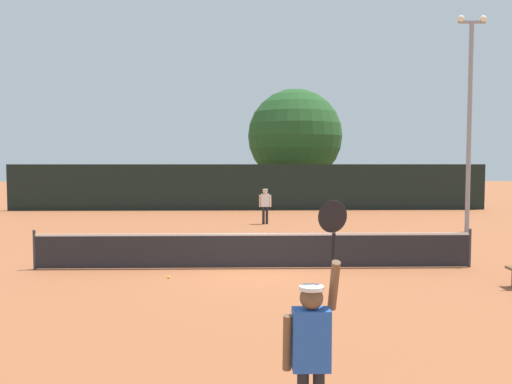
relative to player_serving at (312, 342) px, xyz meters
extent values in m
plane|color=#9E5633|center=(-0.40, 9.02, -1.13)|extent=(120.00, 120.00, 0.00)
cube|color=#232328|center=(-0.40, 9.02, -0.65)|extent=(11.91, 0.03, 0.91)
cube|color=white|center=(-0.40, 9.02, -0.20)|extent=(11.91, 0.04, 0.06)
cylinder|color=#333338|center=(-6.35, 9.02, -0.59)|extent=(0.08, 0.08, 1.07)
cylinder|color=#333338|center=(5.56, 9.02, -0.59)|extent=(0.08, 0.08, 1.07)
cube|color=black|center=(-0.40, 25.96, 0.24)|extent=(28.47, 0.12, 2.73)
cube|color=blue|center=(-0.01, -0.01, 0.03)|extent=(0.38, 0.22, 0.62)
sphere|color=brown|center=(-0.01, -0.01, 0.45)|extent=(0.24, 0.24, 0.24)
cylinder|color=white|center=(-0.01, -0.01, 0.55)|extent=(0.25, 0.25, 0.04)
cylinder|color=brown|center=(-0.25, -0.01, -0.01)|extent=(0.09, 0.18, 0.59)
cylinder|color=brown|center=(0.23, 0.07, 0.55)|extent=(0.09, 0.33, 0.57)
cylinder|color=black|center=(0.23, 0.13, 0.95)|extent=(0.04, 0.11, 0.28)
ellipsoid|color=black|center=(0.23, 0.19, 1.24)|extent=(0.30, 0.13, 0.36)
cube|color=white|center=(0.32, 19.03, -0.02)|extent=(0.38, 0.22, 0.60)
sphere|color=beige|center=(0.32, 19.03, 0.39)|extent=(0.23, 0.23, 0.23)
cylinder|color=white|center=(0.32, 19.03, 0.48)|extent=(0.24, 0.24, 0.04)
cylinder|color=black|center=(0.24, 19.03, -0.72)|extent=(0.12, 0.12, 0.81)
cylinder|color=black|center=(0.40, 19.03, -0.72)|extent=(0.12, 0.12, 0.81)
cylinder|color=beige|center=(0.08, 19.03, -0.05)|extent=(0.09, 0.17, 0.57)
cylinder|color=beige|center=(0.56, 19.03, -0.05)|extent=(0.09, 0.16, 0.57)
sphere|color=#CCE033|center=(-2.56, 7.82, -1.09)|extent=(0.07, 0.07, 0.07)
cylinder|color=gray|center=(8.52, 16.06, 3.11)|extent=(0.18, 0.18, 8.47)
cube|color=gray|center=(8.52, 16.06, 7.39)|extent=(1.10, 0.10, 0.10)
sphere|color=#F2EDCC|center=(8.07, 16.06, 7.52)|extent=(0.28, 0.28, 0.28)
sphere|color=#F2EDCC|center=(8.97, 16.06, 7.52)|extent=(0.28, 0.28, 0.28)
cylinder|color=brown|center=(2.90, 31.37, -0.03)|extent=(0.56, 0.56, 2.19)
sphere|color=#235123|center=(2.90, 31.37, 3.52)|extent=(6.54, 6.54, 6.54)
cube|color=#B7B7BC|center=(9.64, 32.87, -0.53)|extent=(2.31, 4.37, 0.90)
cube|color=#2D333D|center=(9.64, 32.57, 0.24)|extent=(1.91, 2.36, 0.64)
cylinder|color=black|center=(8.79, 34.27, -0.83)|extent=(0.22, 0.60, 0.60)
cylinder|color=black|center=(10.49, 34.27, -0.83)|extent=(0.22, 0.60, 0.60)
cylinder|color=black|center=(8.79, 31.47, -0.83)|extent=(0.22, 0.60, 0.60)
cylinder|color=black|center=(10.49, 31.47, -0.83)|extent=(0.22, 0.60, 0.60)
camera|label=1|loc=(-0.69, -5.14, 1.82)|focal=36.70mm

